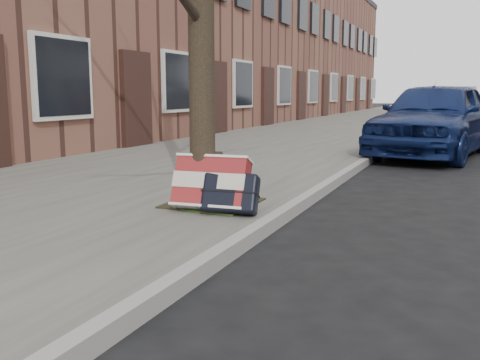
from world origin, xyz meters
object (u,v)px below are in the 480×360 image
at_px(car_near_front, 435,119).
at_px(car_near_mid, 451,108).
at_px(suitcase_red, 211,183).
at_px(suitcase_navy, 231,193).

xyz_separation_m(car_near_front, car_near_mid, (0.00, 8.92, -0.02)).
bearing_deg(suitcase_red, car_near_mid, 79.15).
bearing_deg(suitcase_navy, car_near_front, 70.78).
relative_size(car_near_front, car_near_mid, 0.99).
bearing_deg(car_near_mid, car_near_front, -92.78).
bearing_deg(car_near_front, suitcase_navy, -91.21).
bearing_deg(car_near_mid, suitcase_red, -98.61).
height_order(suitcase_navy, car_near_mid, car_near_mid).
relative_size(suitcase_red, suitcase_navy, 1.34).
distance_m(suitcase_navy, car_near_mid, 15.68).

